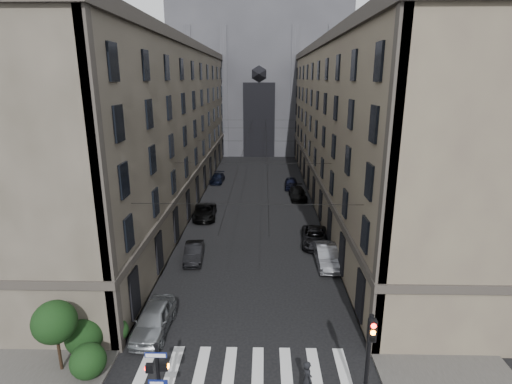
# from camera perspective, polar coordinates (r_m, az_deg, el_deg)

# --- Properties ---
(sidewalk_left) EXTENTS (7.00, 80.00, 0.15)m
(sidewalk_left) POSITION_cam_1_polar(r_m,az_deg,el_deg) (52.26, -11.60, -0.72)
(sidewalk_left) COLOR #383533
(sidewalk_left) RESTS_ON ground
(sidewalk_right) EXTENTS (7.00, 80.00, 0.15)m
(sidewalk_right) POSITION_cam_1_polar(r_m,az_deg,el_deg) (51.84, 11.67, -0.86)
(sidewalk_right) COLOR #383533
(sidewalk_right) RESTS_ON ground
(zebra_crossing) EXTENTS (11.00, 3.20, 0.01)m
(zebra_crossing) POSITION_cam_1_polar(r_m,az_deg,el_deg) (23.16, -1.77, -23.70)
(zebra_crossing) COLOR beige
(zebra_crossing) RESTS_ON ground
(building_left) EXTENTS (13.60, 60.60, 18.85)m
(building_left) POSITION_cam_1_polar(r_m,az_deg,el_deg) (51.19, -15.44, 9.30)
(building_left) COLOR #453F35
(building_left) RESTS_ON ground
(building_right) EXTENTS (13.60, 60.60, 18.85)m
(building_right) POSITION_cam_1_polar(r_m,az_deg,el_deg) (50.65, 15.58, 9.22)
(building_right) COLOR brown
(building_right) RESTS_ON ground
(gothic_tower) EXTENTS (35.00, 23.00, 58.00)m
(gothic_tower) POSITION_cam_1_polar(r_m,az_deg,el_deg) (87.81, 0.55, 17.93)
(gothic_tower) COLOR #2D2D33
(gothic_tower) RESTS_ON ground
(pedestrian_signal_left) EXTENTS (1.02, 0.38, 4.00)m
(pedestrian_signal_left) POSITION_cam_1_polar(r_m,az_deg,el_deg) (19.51, -13.80, -24.30)
(pedestrian_signal_left) COLOR black
(pedestrian_signal_left) RESTS_ON ground
(traffic_light_right) EXTENTS (0.34, 0.50, 5.20)m
(traffic_light_right) POSITION_cam_1_polar(r_m,az_deg,el_deg) (19.23, 15.82, -21.45)
(traffic_light_right) COLOR black
(traffic_light_right) RESTS_ON ground
(shrub_cluster) EXTENTS (3.90, 4.40, 3.90)m
(shrub_cluster) POSITION_cam_1_polar(r_m,az_deg,el_deg) (24.10, -24.18, -18.21)
(shrub_cluster) COLOR black
(shrub_cluster) RESTS_ON sidewalk_left
(tram_wires) EXTENTS (14.00, 60.00, 0.43)m
(tram_wires) POSITION_cam_1_polar(r_m,az_deg,el_deg) (49.02, -0.02, 7.12)
(tram_wires) COLOR black
(tram_wires) RESTS_ON ground
(car_left_near) EXTENTS (2.06, 4.87, 1.64)m
(car_left_near) POSITION_cam_1_polar(r_m,az_deg,el_deg) (25.90, -14.40, -17.22)
(car_left_near) COLOR gray
(car_left_near) RESTS_ON ground
(car_left_midnear) EXTENTS (1.79, 4.28, 1.38)m
(car_left_midnear) POSITION_cam_1_polar(r_m,az_deg,el_deg) (34.26, -8.88, -8.54)
(car_left_midnear) COLOR black
(car_left_midnear) RESTS_ON ground
(car_left_midfar) EXTENTS (2.75, 5.33, 1.44)m
(car_left_midfar) POSITION_cam_1_polar(r_m,az_deg,el_deg) (43.98, -7.35, -2.82)
(car_left_midfar) COLOR black
(car_left_midfar) RESTS_ON ground
(car_left_far) EXTENTS (2.02, 4.48, 1.27)m
(car_left_far) POSITION_cam_1_polar(r_m,az_deg,el_deg) (58.89, -5.55, 1.99)
(car_left_far) COLOR black
(car_left_far) RESTS_ON ground
(car_right_near) EXTENTS (1.76, 4.92, 1.61)m
(car_right_near) POSITION_cam_1_polar(r_m,az_deg,el_deg) (33.51, 10.09, -8.95)
(car_right_near) COLOR gray
(car_right_near) RESTS_ON ground
(car_right_midnear) EXTENTS (2.76, 5.30, 1.43)m
(car_right_midnear) POSITION_cam_1_polar(r_m,az_deg,el_deg) (37.29, 8.40, -6.39)
(car_right_midnear) COLOR black
(car_right_midnear) RESTS_ON ground
(car_right_midfar) EXTENTS (2.17, 5.00, 1.43)m
(car_right_midfar) POSITION_cam_1_polar(r_m,az_deg,el_deg) (50.83, 5.99, -0.19)
(car_right_midfar) COLOR black
(car_right_midfar) RESTS_ON ground
(car_right_far) EXTENTS (1.94, 4.35, 1.45)m
(car_right_far) POSITION_cam_1_polar(r_m,az_deg,el_deg) (55.65, 5.02, 1.27)
(car_right_far) COLOR black
(car_right_far) RESTS_ON ground
(pedestrian) EXTENTS (0.73, 0.86, 2.00)m
(pedestrian) POSITION_cam_1_polar(r_m,az_deg,el_deg) (21.07, 7.32, -25.05)
(pedestrian) COLOR black
(pedestrian) RESTS_ON ground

